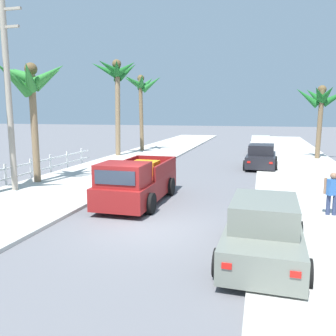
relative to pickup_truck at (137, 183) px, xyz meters
name	(u,v)px	position (x,y,z in m)	size (l,w,h in m)	color
ground_plane	(150,228)	(1.45, -2.82, -0.80)	(160.00, 160.00, 0.00)	slate
sidewalk_left	(123,164)	(-4.33, 9.18, -0.74)	(5.36, 60.00, 0.12)	beige
sidewalk_right	(303,172)	(7.23, 9.18, -0.74)	(5.36, 60.00, 0.12)	beige
curb_left	(141,165)	(-3.06, 9.18, -0.75)	(0.16, 60.00, 0.10)	silver
curb_right	(281,171)	(5.95, 9.18, -0.75)	(0.16, 60.00, 0.10)	silver
pickup_truck	(137,183)	(0.00, 0.00, 0.00)	(2.24, 5.22, 1.80)	maroon
car_left_near	(263,231)	(4.87, -4.31, -0.08)	(2.12, 4.30, 1.54)	slate
car_right_near	(261,157)	(4.77, 10.34, -0.08)	(2.14, 4.31, 1.54)	black
car_left_mid	(260,146)	(4.68, 18.25, -0.08)	(2.07, 4.28, 1.54)	silver
palm_tree_right_fore	(141,88)	(-5.67, 16.95, 4.88)	(3.61, 3.70, 6.87)	brown
palm_tree_right_mid	(32,83)	(-6.10, 2.17, 4.20)	(3.63, 4.19, 6.00)	#846B4C
palm_tree_left_back	(321,99)	(8.89, 15.38, 3.71)	(4.08, 3.33, 5.56)	brown
palm_tree_right_back	(117,78)	(-6.53, 13.53, 5.41)	(3.82, 3.77, 7.67)	#846B4C
utility_pole	(8,94)	(-5.96, 0.30, 3.59)	(1.80, 0.26, 8.33)	#9E9384
picket_fence	(30,168)	(-7.31, 3.28, -0.21)	(0.06, 13.18, 1.10)	white
pedestrian	(332,192)	(7.13, -0.25, 0.12)	(0.57, 0.38, 1.59)	navy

